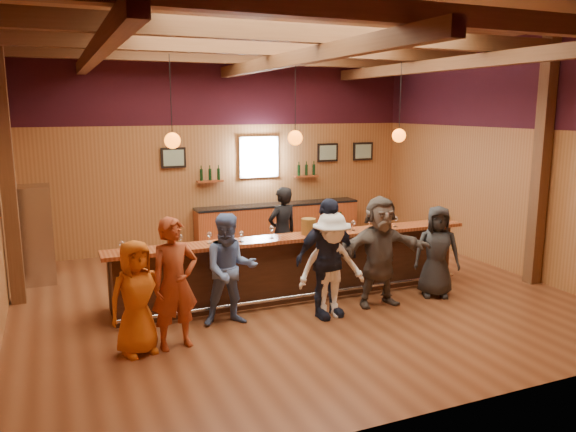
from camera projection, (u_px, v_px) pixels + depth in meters
The scene contains 27 objects.
room at pixel (294, 106), 9.08m from camera, with size 9.04×9.00×4.52m.
bar_counter at pixel (292, 264), 9.68m from camera, with size 6.30×1.07×1.11m.
back_bar_cabinet at pixel (278, 223), 13.37m from camera, with size 4.00×0.52×0.95m.
window at pixel (259, 157), 13.12m from camera, with size 0.95×0.09×0.95m.
framed_pictures at pixel (293, 154), 13.43m from camera, with size 5.35×0.05×0.45m.
wine_shelves at pixel (260, 176), 13.14m from camera, with size 3.00×0.18×0.30m.
pendant_lights at pixel (295, 137), 9.12m from camera, with size 4.24×0.24×1.37m.
stainless_fridge at pixel (33, 235), 10.25m from camera, with size 0.70×0.70×1.80m, color silver.
customer_orange at pixel (137, 298), 7.26m from camera, with size 0.75×0.48×1.53m, color #BE5511.
customer_redvest at pixel (175, 283), 7.43m from camera, with size 0.65×0.43×1.78m, color #963A1B.
customer_denim at pixel (230, 270), 8.25m from camera, with size 0.82×0.64×1.68m, color #5775AF.
customer_white at pixel (331, 266), 8.52m from camera, with size 1.06×0.61×1.65m, color white.
customer_navy at pixel (327, 258), 8.55m from camera, with size 1.09×0.45×1.85m, color #1C2238.
customer_brown at pixel (380, 251), 9.05m from camera, with size 1.67×0.53×1.80m, color #594E47.
customer_dark at pixel (437, 252), 9.51m from camera, with size 0.77×0.50×1.57m, color #27282A.
bartender at pixel (282, 232), 10.60m from camera, with size 0.63×0.42×1.73m, color black.
ice_bucket at pixel (309, 226), 9.32m from camera, with size 0.24×0.24×0.27m, color brown.
bottle_a at pixel (328, 224), 9.55m from camera, with size 0.07×0.07×0.32m.
bottle_b at pixel (341, 223), 9.61m from camera, with size 0.07×0.07×0.32m.
glass_a at pixel (122, 244), 8.09m from camera, with size 0.08×0.08×0.19m.
glass_b at pixel (180, 238), 8.47m from camera, with size 0.09×0.09×0.19m.
glass_c at pixel (210, 235), 8.66m from camera, with size 0.08×0.08×0.19m.
glass_d at pixel (241, 234), 8.79m from camera, with size 0.08×0.08×0.18m.
glass_e at pixel (272, 229), 9.05m from camera, with size 0.09×0.09×0.20m.
glass_f at pixel (353, 223), 9.62m from camera, with size 0.08×0.08×0.18m.
glass_g at pixel (369, 222), 9.73m from camera, with size 0.08×0.08×0.18m.
glass_h at pixel (396, 219), 9.88m from camera, with size 0.09×0.09×0.20m.
Camera 1 is at (-3.69, -8.43, 3.18)m, focal length 35.00 mm.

